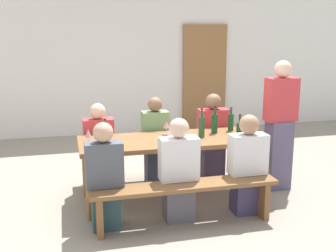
{
  "coord_description": "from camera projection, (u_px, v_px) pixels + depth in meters",
  "views": [
    {
      "loc": [
        -1.14,
        -4.54,
        1.96
      ],
      "look_at": [
        0.0,
        0.0,
        0.9
      ],
      "focal_mm": 44.72,
      "sensor_mm": 36.0,
      "label": 1
    }
  ],
  "objects": [
    {
      "name": "seated_guest_far_1",
      "position": [
        155.0,
        143.0,
        5.39
      ],
      "size": [
        0.34,
        0.24,
        1.16
      ],
      "rotation": [
        0.0,
        0.0,
        -1.57
      ],
      "color": "#39415D",
      "rests_on": "ground"
    },
    {
      "name": "standing_host",
      "position": [
        280.0,
        128.0,
        5.21
      ],
      "size": [
        0.38,
        0.24,
        1.62
      ],
      "rotation": [
        0.0,
        0.0,
        3.14
      ],
      "color": "#58516E",
      "rests_on": "ground"
    },
    {
      "name": "wine_glass_1",
      "position": [
        173.0,
        129.0,
        4.79
      ],
      "size": [
        0.07,
        0.07,
        0.16
      ],
      "color": "silver",
      "rests_on": "tasting_table"
    },
    {
      "name": "wine_bottle_1",
      "position": [
        106.0,
        137.0,
        4.42
      ],
      "size": [
        0.07,
        0.07,
        0.32
      ],
      "color": "#234C2D",
      "rests_on": "tasting_table"
    },
    {
      "name": "seated_guest_near_0",
      "position": [
        105.0,
        179.0,
        4.18
      ],
      "size": [
        0.37,
        0.24,
        1.1
      ],
      "rotation": [
        0.0,
        0.0,
        1.57
      ],
      "color": "#2B484E",
      "rests_on": "ground"
    },
    {
      "name": "wine_bottle_4",
      "position": [
        231.0,
        122.0,
        5.2
      ],
      "size": [
        0.07,
        0.07,
        0.3
      ],
      "color": "#194723",
      "rests_on": "tasting_table"
    },
    {
      "name": "seated_guest_near_2",
      "position": [
        247.0,
        167.0,
        4.54
      ],
      "size": [
        0.4,
        0.24,
        1.1
      ],
      "rotation": [
        0.0,
        0.0,
        1.57
      ],
      "color": "#3F3659",
      "rests_on": "ground"
    },
    {
      "name": "ground_plane",
      "position": [
        168.0,
        199.0,
        5.0
      ],
      "size": [
        24.0,
        24.0,
        0.0
      ],
      "primitive_type": "plane",
      "color": "gray"
    },
    {
      "name": "wine_glass_2",
      "position": [
        166.0,
        125.0,
        5.0
      ],
      "size": [
        0.07,
        0.07,
        0.16
      ],
      "color": "silver",
      "rests_on": "tasting_table"
    },
    {
      "name": "seated_guest_far_2",
      "position": [
        213.0,
        139.0,
        5.58
      ],
      "size": [
        0.39,
        0.24,
        1.17
      ],
      "rotation": [
        0.0,
        0.0,
        -1.57
      ],
      "color": "#463954",
      "rests_on": "ground"
    },
    {
      "name": "wine_bottle_0",
      "position": [
        202.0,
        126.0,
        4.87
      ],
      "size": [
        0.07,
        0.07,
        0.35
      ],
      "color": "#234C2D",
      "rests_on": "tasting_table"
    },
    {
      "name": "tasting_table",
      "position": [
        168.0,
        145.0,
        4.85
      ],
      "size": [
        2.04,
        0.8,
        0.75
      ],
      "color": "brown",
      "rests_on": "ground"
    },
    {
      "name": "wine_bottle_2",
      "position": [
        214.0,
        123.0,
        5.08
      ],
      "size": [
        0.08,
        0.08,
        0.33
      ],
      "color": "#194723",
      "rests_on": "tasting_table"
    },
    {
      "name": "back_wall",
      "position": [
        122.0,
        51.0,
        8.05
      ],
      "size": [
        14.0,
        0.2,
        3.2
      ],
      "primitive_type": "cube",
      "color": "silver",
      "rests_on": "ground"
    },
    {
      "name": "wine_glass_0",
      "position": [
        88.0,
        134.0,
        4.61
      ],
      "size": [
        0.07,
        0.07,
        0.16
      ],
      "color": "silver",
      "rests_on": "tasting_table"
    },
    {
      "name": "seated_guest_far_0",
      "position": [
        99.0,
        149.0,
        5.23
      ],
      "size": [
        0.37,
        0.24,
        1.1
      ],
      "rotation": [
        0.0,
        0.0,
        -1.57
      ],
      "color": "#2A4249",
      "rests_on": "ground"
    },
    {
      "name": "wine_bottle_3",
      "position": [
        239.0,
        131.0,
        4.72
      ],
      "size": [
        0.07,
        0.07,
        0.31
      ],
      "color": "#143319",
      "rests_on": "tasting_table"
    },
    {
      "name": "wooden_door",
      "position": [
        204.0,
        78.0,
        8.43
      ],
      "size": [
        0.9,
        0.06,
        2.1
      ],
      "primitive_type": "cube",
      "color": "olive",
      "rests_on": "ground"
    },
    {
      "name": "bench_near",
      "position": [
        185.0,
        193.0,
        4.26
      ],
      "size": [
        1.94,
        0.3,
        0.45
      ],
      "color": "brown",
      "rests_on": "ground"
    },
    {
      "name": "seated_guest_near_1",
      "position": [
        179.0,
        173.0,
        4.36
      ],
      "size": [
        0.4,
        0.24,
        1.1
      ],
      "rotation": [
        0.0,
        0.0,
        1.57
      ],
      "color": "#55535E",
      "rests_on": "ground"
    },
    {
      "name": "bench_far",
      "position": [
        155.0,
        155.0,
        5.58
      ],
      "size": [
        1.94,
        0.3,
        0.45
      ],
      "color": "brown",
      "rests_on": "ground"
    }
  ]
}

